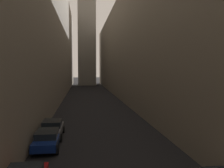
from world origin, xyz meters
TOP-DOWN VIEW (x-y plane):
  - ground_plane at (0.00, 48.00)m, footprint 264.00×264.00m
  - building_block_left at (-11.63, 50.00)m, footprint 12.27×108.00m
  - building_block_right at (13.15, 50.00)m, footprint 15.30×108.00m
  - parked_car_left_third at (-4.40, 19.86)m, footprint 1.93×4.42m
  - parked_car_left_far at (-4.40, 22.82)m, footprint 1.93×4.28m

SIDE VIEW (x-z plane):
  - ground_plane at x=0.00m, z-range 0.00..0.00m
  - parked_car_left_third at x=-4.40m, z-range 0.05..1.41m
  - parked_car_left_far at x=-4.40m, z-range 0.02..1.50m
  - building_block_right at x=13.15m, z-range 0.00..20.66m
  - building_block_left at x=-11.63m, z-range 0.00..25.69m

